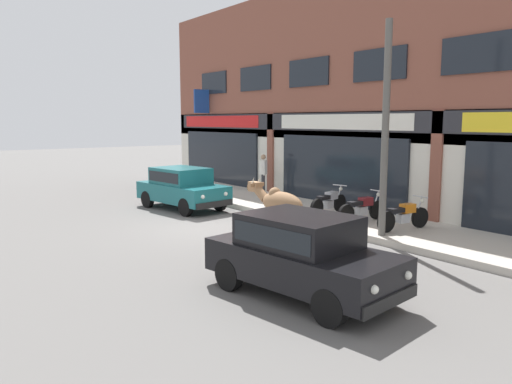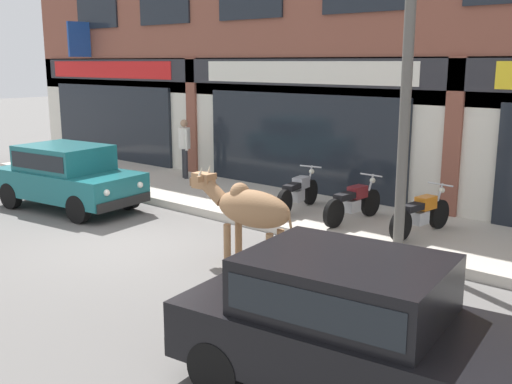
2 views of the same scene
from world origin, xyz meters
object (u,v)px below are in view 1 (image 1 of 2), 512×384
Objects in this scene: cow at (279,204)px; utility_pole at (385,130)px; car_0 at (182,186)px; car_1 at (301,251)px; motorcycle_0 at (329,202)px; pedestrian at (263,170)px; motorcycle_1 at (362,208)px; motorcycle_2 at (404,216)px.

utility_pole is at bearing 53.78° from cow.
car_0 is 9.44m from car_1.
car_1 is at bearing -49.01° from motorcycle_0.
pedestrian is (-4.51, 0.88, 0.60)m from motorcycle_0.
motorcycle_1 is 1.43m from motorcycle_2.
car_1 is 2.34× the size of pedestrian.
motorcycle_2 is 7.42m from pedestrian.
motorcycle_0 is at bearing 178.48° from motorcycle_1.
utility_pole reaches higher than motorcycle_2.
motorcycle_0 is 2.83m from motorcycle_2.
car_1 reaches higher than motorcycle_0.
car_1 reaches higher than motorcycle_1.
pedestrian is at bearing 171.20° from motorcycle_1.
cow is at bearing -115.63° from motorcycle_2.
cow is 0.57× the size of car_1.
car_0 is 0.70× the size of utility_pole.
utility_pole is at bearing 111.73° from car_1.
car_1 is 5.09m from utility_pole.
motorcycle_0 is at bearing 179.78° from motorcycle_2.
utility_pole is at bearing -86.06° from motorcycle_2.
motorcycle_1 is 6.01m from pedestrian.
cow reaches higher than motorcycle_0.
car_1 is 0.70× the size of utility_pole.
motorcycle_0 is at bearing 130.99° from car_1.
motorcycle_1 is at bearing 121.42° from car_1.
cow is at bearing -66.69° from motorcycle_0.
car_1 is (3.28, -2.20, -0.19)m from cow.
pedestrian is 0.30× the size of utility_pole.
car_1 is 2.09× the size of motorcycle_0.
utility_pole is (7.37, 1.77, 2.05)m from car_0.
car_0 is 6.47m from motorcycle_1.
car_0 is 1.00× the size of car_1.
motorcycle_1 is (0.05, 3.07, -0.44)m from cow.
pedestrian reaches higher than motorcycle_0.
car_0 reaches higher than motorcycle_0.
motorcycle_1 is 0.34× the size of utility_pole.
motorcycle_2 is (2.83, -0.01, 0.00)m from motorcycle_0.
car_0 is 2.08× the size of motorcycle_0.
motorcycle_0 is 4.64m from pedestrian.
cow is at bearing -3.43° from car_0.
motorcycle_2 is at bearing 1.05° from motorcycle_1.
pedestrian is 7.82m from utility_pole.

